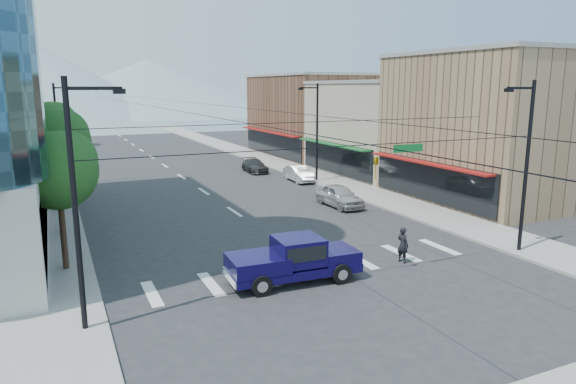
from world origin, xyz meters
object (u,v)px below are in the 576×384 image
parked_car_far (255,166)px  pickup_truck (293,259)px  parked_car_mid (299,174)px  pedestrian (403,245)px  parked_car_near (339,196)px

parked_car_far → pickup_truck: bearing=-104.2°
pickup_truck → parked_car_far: (9.52, 29.41, -0.40)m
parked_car_far → parked_car_mid: bearing=-71.5°
pedestrian → parked_car_far: 29.55m
parked_car_near → parked_car_mid: 10.63m
parked_car_near → parked_car_mid: (1.80, 10.47, -0.08)m
pedestrian → pickup_truck: bearing=79.1°
parked_car_near → parked_car_mid: size_ratio=1.07×
pedestrian → parked_car_mid: 23.14m
pickup_truck → pedestrian: (6.10, 0.06, -0.16)m
parked_car_near → parked_car_far: (0.00, 17.28, -0.14)m
parked_car_far → parked_car_near: bearing=-86.3°
pickup_truck → parked_car_far: bearing=75.0°
pickup_truck → parked_car_far: 30.91m
pickup_truck → pedestrian: 6.10m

